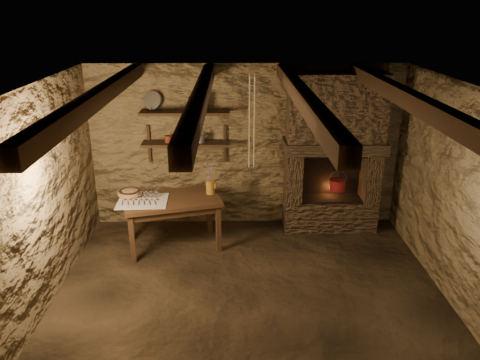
{
  "coord_description": "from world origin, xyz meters",
  "views": [
    {
      "loc": [
        -0.19,
        -4.58,
        3.16
      ],
      "look_at": [
        -0.1,
        0.9,
        1.09
      ],
      "focal_mm": 35.0,
      "sensor_mm": 36.0,
      "label": 1
    }
  ],
  "objects_px": {
    "wooden_bowl": "(130,193)",
    "red_pot": "(337,184)",
    "iron_stockpot": "(197,105)",
    "work_table": "(173,221)",
    "stoneware_jug": "(210,181)"
  },
  "relations": [
    {
      "from": "wooden_bowl",
      "to": "red_pot",
      "type": "distance_m",
      "value": 2.95
    },
    {
      "from": "work_table",
      "to": "stoneware_jug",
      "type": "distance_m",
      "value": 0.75
    },
    {
      "from": "wooden_bowl",
      "to": "red_pot",
      "type": "xyz_separation_m",
      "value": [
        2.92,
        0.42,
        -0.05
      ]
    },
    {
      "from": "red_pot",
      "to": "stoneware_jug",
      "type": "bearing_deg",
      "value": -169.16
    },
    {
      "from": "work_table",
      "to": "wooden_bowl",
      "type": "relative_size",
      "value": 4.25
    },
    {
      "from": "iron_stockpot",
      "to": "wooden_bowl",
      "type": "bearing_deg",
      "value": -149.26
    },
    {
      "from": "stoneware_jug",
      "to": "red_pot",
      "type": "height_order",
      "value": "red_pot"
    },
    {
      "from": "work_table",
      "to": "wooden_bowl",
      "type": "xyz_separation_m",
      "value": [
        -0.57,
        0.09,
        0.37
      ]
    },
    {
      "from": "red_pot",
      "to": "wooden_bowl",
      "type": "bearing_deg",
      "value": -171.78
    },
    {
      "from": "work_table",
      "to": "iron_stockpot",
      "type": "distance_m",
      "value": 1.63
    },
    {
      "from": "stoneware_jug",
      "to": "red_pot",
      "type": "distance_m",
      "value": 1.87
    },
    {
      "from": "wooden_bowl",
      "to": "work_table",
      "type": "bearing_deg",
      "value": -8.63
    },
    {
      "from": "stoneware_jug",
      "to": "wooden_bowl",
      "type": "relative_size",
      "value": 1.31
    },
    {
      "from": "work_table",
      "to": "red_pot",
      "type": "bearing_deg",
      "value": -2.14
    },
    {
      "from": "red_pot",
      "to": "work_table",
      "type": "bearing_deg",
      "value": -167.76
    }
  ]
}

